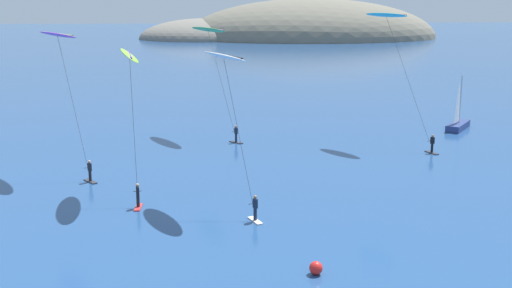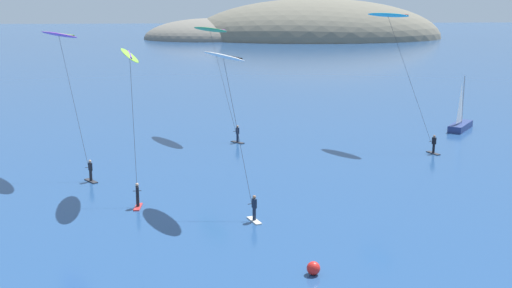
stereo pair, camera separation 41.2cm
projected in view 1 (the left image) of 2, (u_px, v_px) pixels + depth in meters
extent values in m
ellipsoid|color=#6B6656|center=(311.00, 38.00, 209.68)|extent=(82.05, 51.23, 25.42)
ellipsoid|color=slate|center=(206.00, 38.00, 207.38)|extent=(42.88, 34.80, 12.87)
cube|color=navy|center=(458.00, 126.00, 67.87)|extent=(3.95, 4.71, 0.70)
cone|color=navy|center=(464.00, 122.00, 69.87)|extent=(1.81, 2.14, 0.67)
cylinder|color=#B2B2B7|center=(461.00, 99.00, 67.47)|extent=(0.12, 0.12, 5.00)
pyramid|color=white|center=(458.00, 102.00, 66.77)|extent=(1.12, 1.50, 4.25)
cylinder|color=#A5A5AD|center=(457.00, 121.00, 67.24)|extent=(1.12, 1.50, 0.08)
cube|color=#2D2D33|center=(236.00, 142.00, 61.75)|extent=(1.32, 1.36, 0.08)
cylinder|color=#192338|center=(236.00, 138.00, 61.65)|extent=(0.22, 0.22, 0.80)
cube|color=#192338|center=(236.00, 131.00, 61.49)|extent=(0.34, 0.39, 0.60)
sphere|color=#9E7051|center=(236.00, 126.00, 61.40)|extent=(0.22, 0.22, 0.22)
cylinder|color=black|center=(234.00, 131.00, 61.81)|extent=(0.50, 0.30, 0.04)
ellipsoid|color=green|center=(208.00, 30.00, 63.51)|extent=(4.23, 6.13, 0.65)
cylinder|color=#D660B7|center=(208.00, 29.00, 63.49)|extent=(3.08, 5.29, 0.16)
cylinder|color=#333338|center=(221.00, 80.00, 62.67)|extent=(2.37, 4.18, 9.39)
cube|color=red|center=(138.00, 207.00, 42.93)|extent=(0.48, 1.52, 0.08)
cylinder|color=black|center=(138.00, 201.00, 42.83)|extent=(0.22, 0.22, 0.80)
cube|color=black|center=(138.00, 191.00, 42.67)|extent=(0.25, 0.37, 0.60)
sphere|color=tan|center=(137.00, 185.00, 42.57)|extent=(0.22, 0.22, 0.22)
cylinder|color=black|center=(137.00, 191.00, 43.03)|extent=(0.55, 0.12, 0.04)
ellipsoid|color=#8CD12D|center=(129.00, 56.00, 44.13)|extent=(2.19, 6.02, 1.03)
cylinder|color=#722DD1|center=(129.00, 55.00, 44.12)|extent=(1.02, 5.56, 0.16)
cylinder|color=#333338|center=(133.00, 123.00, 43.59)|extent=(0.53, 3.26, 8.69)
cube|color=#2D2D33|center=(90.00, 181.00, 48.86)|extent=(1.22, 1.44, 0.08)
cylinder|color=black|center=(90.00, 176.00, 48.76)|extent=(0.22, 0.22, 0.80)
cube|color=black|center=(90.00, 167.00, 48.60)|extent=(0.36, 0.39, 0.60)
sphere|color=tan|center=(89.00, 162.00, 48.50)|extent=(0.22, 0.22, 0.22)
cylinder|color=black|center=(88.00, 168.00, 48.89)|extent=(0.48, 0.34, 0.04)
ellipsoid|color=purple|center=(57.00, 35.00, 49.91)|extent=(4.84, 6.12, 0.61)
cylinder|color=#7ACC42|center=(57.00, 34.00, 49.90)|extent=(3.46, 5.05, 0.16)
cylinder|color=#333338|center=(72.00, 101.00, 49.41)|extent=(2.40, 3.56, 9.73)
cube|color=silver|center=(255.00, 221.00, 40.40)|extent=(0.91, 1.54, 0.08)
cylinder|color=#192338|center=(255.00, 214.00, 40.30)|extent=(0.22, 0.22, 0.80)
cube|color=#192338|center=(255.00, 203.00, 40.14)|extent=(0.32, 0.39, 0.60)
sphere|color=#9E7051|center=(255.00, 197.00, 40.05)|extent=(0.22, 0.22, 0.22)
cylinder|color=black|center=(253.00, 204.00, 40.47)|extent=(0.52, 0.26, 0.04)
ellipsoid|color=white|center=(224.00, 56.00, 41.95)|extent=(3.63, 5.80, 0.66)
cylinder|color=black|center=(224.00, 55.00, 41.94)|extent=(2.30, 5.01, 0.16)
cylinder|color=#333338|center=(238.00, 129.00, 41.22)|extent=(1.66, 3.77, 8.85)
cube|color=#2D2D33|center=(432.00, 153.00, 57.70)|extent=(0.90, 1.54, 0.08)
cylinder|color=black|center=(432.00, 148.00, 57.60)|extent=(0.22, 0.22, 0.80)
cube|color=black|center=(432.00, 140.00, 57.45)|extent=(0.36, 0.39, 0.60)
sphere|color=#9E7051|center=(433.00, 136.00, 57.35)|extent=(0.22, 0.22, 0.22)
cylinder|color=black|center=(429.00, 141.00, 57.74)|extent=(0.47, 0.35, 0.04)
ellipsoid|color=#23B2C6|center=(386.00, 15.00, 59.44)|extent=(3.77, 4.66, 0.55)
cylinder|color=#DB4C38|center=(386.00, 14.00, 59.43)|extent=(2.74, 3.84, 0.16)
cylinder|color=#333338|center=(407.00, 78.00, 58.60)|extent=(3.23, 4.62, 10.93)
sphere|color=red|center=(316.00, 268.00, 32.66)|extent=(0.70, 0.70, 0.70)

